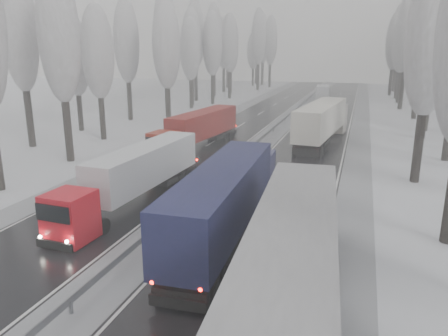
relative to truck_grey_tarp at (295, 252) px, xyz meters
The scene contains 49 objects.
carriageway_right 23.70m from the truck_grey_tarp, 97.21° to the left, with size 7.50×200.00×0.03m, color black.
carriageway_left 27.09m from the truck_grey_tarp, 119.93° to the left, with size 7.50×200.00×0.03m, color black.
median_slush 24.91m from the truck_grey_tarp, 109.35° to the left, with size 3.00×200.00×0.04m, color #9B9DA2.
shoulder_right 23.60m from the truck_grey_tarp, 85.13° to the left, with size 2.40×200.00×0.04m, color #9B9DA2.
shoulder_left 29.86m from the truck_grey_tarp, 128.23° to the left, with size 2.40×200.00×0.04m, color #9B9DA2.
median_guardrail 24.84m from the truck_grey_tarp, 109.36° to the left, with size 0.12×200.00×0.76m.
tree_18 22.83m from the truck_grey_tarp, 72.84° to the left, with size 3.60×3.60×16.58m.
tree_22 40.67m from the truck_grey_tarp, 77.26° to the left, with size 3.60×3.60×15.86m.
tree_24 46.65m from the truck_grey_tarp, 77.69° to the left, with size 3.60×3.60×20.49m.
tree_26 56.24m from the truck_grey_tarp, 80.28° to the left, with size 3.60×3.60×18.78m.
tree_28 66.58m from the truck_grey_tarp, 82.90° to the left, with size 3.60×3.60×19.62m.
tree_30 76.06m from the truck_grey_tarp, 83.65° to the left, with size 3.60×3.60×17.86m.
tree_31 80.89m from the truck_grey_tarp, 79.77° to the left, with size 3.60×3.60×18.58m.
tree_32 83.45m from the truck_grey_tarp, 84.18° to the left, with size 3.60×3.60×17.33m.
tree_33 87.60m from the truck_grey_tarp, 82.39° to the left, with size 3.60×3.60×14.33m.
tree_34 90.43m from the truck_grey_tarp, 85.20° to the left, with size 3.60×3.60×17.63m.
tree_35 95.61m from the truck_grey_tarp, 79.87° to the left, with size 3.60×3.60×18.25m.
tree_36 100.46m from the truck_grey_tarp, 84.93° to the left, with size 3.60×3.60×20.23m.
tree_37 105.03m from the truck_grey_tarp, 81.32° to the left, with size 3.60×3.60×16.37m.
tree_38 110.96m from the truck_grey_tarp, 84.54° to the left, with size 3.60×3.60×17.97m.
tree_39 115.14m from the truck_grey_tarp, 83.33° to the left, with size 3.60×3.60×16.19m.
tree_58 30.63m from the truck_grey_tarp, 142.45° to the left, with size 3.60×3.60×17.21m.
tree_59 39.09m from the truck_grey_tarp, 144.73° to the left, with size 3.60×3.60×18.41m.
tree_60 38.50m from the truck_grey_tarp, 133.27° to the left, with size 3.60×3.60×14.84m.
tree_61 45.21m from the truck_grey_tarp, 135.14° to the left, with size 3.60×3.60×13.95m.
tree_62 43.89m from the truck_grey_tarp, 120.84° to the left, with size 3.60×3.60×16.04m.
tree_63 51.58m from the truck_grey_tarp, 126.18° to the left, with size 3.60×3.60×16.88m.
tree_64 53.65m from the truck_grey_tarp, 119.87° to the left, with size 3.60×3.60×15.42m.
tree_65 58.36m from the truck_grey_tarp, 119.43° to the left, with size 3.60×3.60×19.48m.
tree_66 62.06m from the truck_grey_tarp, 115.32° to the left, with size 3.60×3.60×15.23m.
tree_67 66.39m from the truck_grey_tarp, 114.93° to the left, with size 3.60×3.60×17.09m.
tree_68 67.71m from the truck_grey_tarp, 111.64° to the left, with size 3.60×3.60×16.65m.
tree_69 73.45m from the truck_grey_tarp, 114.02° to the left, with size 3.60×3.60×19.35m.
tree_70 77.05m from the truck_grey_tarp, 108.68° to the left, with size 3.60×3.60×17.09m.
tree_71 82.58m from the truck_grey_tarp, 110.94° to the left, with size 3.60×3.60×19.61m.
tree_72 86.58m from the truck_grey_tarp, 108.33° to the left, with size 3.60×3.60×15.11m.
tree_73 91.40m from the truck_grey_tarp, 109.26° to the left, with size 3.60×3.60×17.22m.
tree_74 96.10m from the truck_grey_tarp, 104.10° to the left, with size 3.60×3.60×19.68m.
tree_75 102.41m from the truck_grey_tarp, 108.53° to the left, with size 3.60×3.60×18.60m.
tree_76 104.90m from the truck_grey_tarp, 102.30° to the left, with size 3.60×3.60×18.55m.
tree_77 109.89m from the truck_grey_tarp, 104.72° to the left, with size 3.60×3.60×14.32m.
tree_78 112.14m from the truck_grey_tarp, 103.34° to the left, with size 3.60×3.60×19.55m.
tree_79 116.54m from the truck_grey_tarp, 104.21° to the left, with size 3.60×3.60×17.07m.
truck_grey_tarp is the anchor object (origin of this frame).
truck_blue_box 7.60m from the truck_grey_tarp, 126.16° to the left, with size 3.21×16.51×4.21m.
truck_cream_box 32.72m from the truck_grey_tarp, 93.34° to the left, with size 4.61×17.46×4.44m.
box_truck_distant 75.10m from the truck_grey_tarp, 94.38° to the left, with size 2.80×8.03×2.96m.
truck_red_white 15.34m from the truck_grey_tarp, 140.85° to the left, with size 2.98×14.20×3.62m.
truck_red_red 29.68m from the truck_grey_tarp, 117.76° to the left, with size 4.01×14.67×3.73m.
Camera 1 is at (10.17, -8.41, 10.00)m, focal length 35.00 mm.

